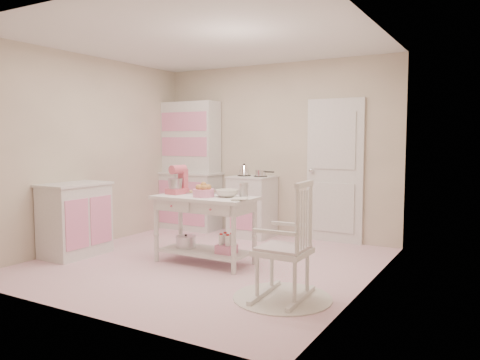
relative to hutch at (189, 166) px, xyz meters
name	(u,v)px	position (x,y,z in m)	size (l,w,h in m)	color
room_shell	(205,124)	(1.44, -1.66, 0.61)	(3.84, 3.84, 2.62)	pink
door	(335,171)	(2.39, 0.21, -0.02)	(0.82, 0.05, 2.04)	white
hutch	(189,166)	(0.00, 0.00, 0.00)	(1.06, 0.50, 2.08)	white
stove	(252,206)	(1.20, -0.05, -0.58)	(0.62, 0.57, 0.92)	white
base_cabinet	(75,219)	(-0.19, -2.18, -0.58)	(0.54, 0.84, 0.92)	white
lace_rug	(282,298)	(2.77, -2.35, -1.03)	(0.92, 0.92, 0.01)	white
rocking_chair	(283,240)	(2.77, -2.35, -0.49)	(0.48, 0.72, 1.10)	white
work_table	(205,230)	(1.44, -1.67, -0.64)	(1.20, 0.60, 0.80)	white
stand_mixer	(177,180)	(1.02, -1.65, -0.07)	(0.20, 0.28, 0.34)	#D65A6D
cookie_tray	(203,193)	(1.29, -1.49, -0.23)	(0.34, 0.24, 0.02)	silver
bread_basket	(204,193)	(1.46, -1.72, -0.19)	(0.25, 0.25, 0.09)	pink
mixing_bowl	(227,193)	(1.70, -1.59, -0.20)	(0.27, 0.27, 0.08)	silver
metal_pitcher	(244,190)	(1.88, -1.51, -0.16)	(0.10, 0.10, 0.17)	silver
recipe_book	(232,199)	(1.89, -1.79, -0.23)	(0.17, 0.22, 0.02)	silver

